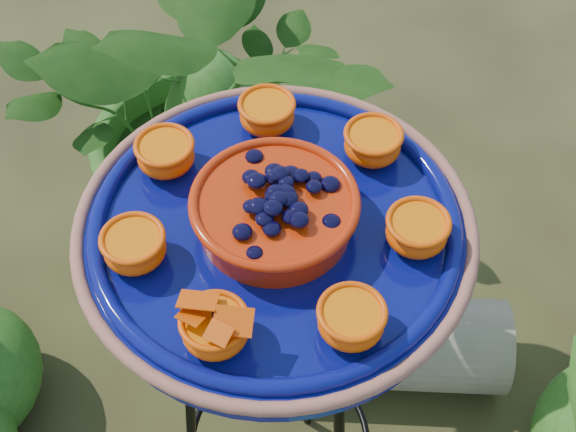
% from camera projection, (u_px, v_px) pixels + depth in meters
% --- Properties ---
extents(tripod_stand, '(0.43, 0.43, 0.98)m').
position_uv_depth(tripod_stand, '(278.00, 380.00, 1.36)').
color(tripod_stand, black).
rests_on(tripod_stand, ground).
extents(feeder_dish, '(0.61, 0.61, 0.12)m').
position_uv_depth(feeder_dish, '(275.00, 226.00, 1.03)').
color(feeder_dish, '#080D60').
rests_on(feeder_dish, tripod_stand).
extents(driftwood_log, '(0.71, 0.55, 0.23)m').
position_uv_depth(driftwood_log, '(362.00, 341.00, 1.95)').
color(driftwood_log, gray).
rests_on(driftwood_log, ground).
extents(shrub_back_left, '(1.05, 0.98, 0.94)m').
position_uv_depth(shrub_back_left, '(217.00, 113.00, 1.94)').
color(shrub_back_left, '#214F15').
rests_on(shrub_back_left, ground).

